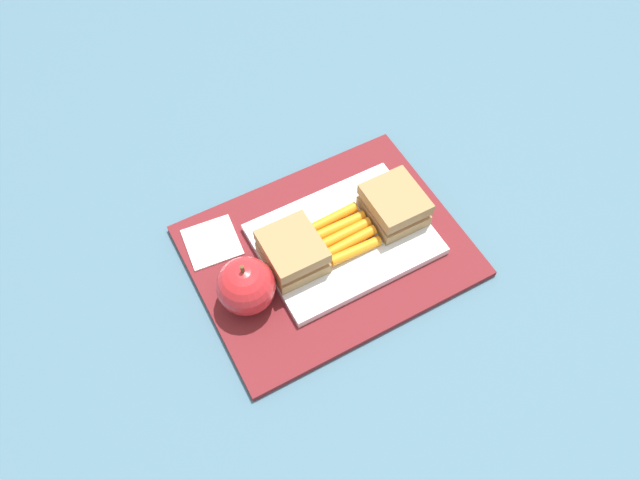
{
  "coord_description": "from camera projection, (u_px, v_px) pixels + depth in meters",
  "views": [
    {
      "loc": [
        0.22,
        0.39,
        0.73
      ],
      "look_at": [
        0.01,
        0.0,
        0.04
      ],
      "focal_mm": 34.97,
      "sensor_mm": 36.0,
      "label": 1
    }
  ],
  "objects": [
    {
      "name": "ground_plane",
      "position": [
        328.0,
        253.0,
        0.86
      ],
      "size": [
        2.4,
        2.4,
        0.0
      ],
      "primitive_type": "plane",
      "color": "#42667A"
    },
    {
      "name": "lunchbag_mat",
      "position": [
        328.0,
        251.0,
        0.85
      ],
      "size": [
        0.36,
        0.28,
        0.01
      ],
      "primitive_type": "cube",
      "color": "maroon",
      "rests_on": "ground_plane"
    },
    {
      "name": "food_tray",
      "position": [
        344.0,
        239.0,
        0.85
      ],
      "size": [
        0.23,
        0.17,
        0.01
      ],
      "primitive_type": "cube",
      "color": "white",
      "rests_on": "lunchbag_mat"
    },
    {
      "name": "sandwich_half_left",
      "position": [
        394.0,
        205.0,
        0.85
      ],
      "size": [
        0.07,
        0.08,
        0.04
      ],
      "color": "#9E7A4C",
      "rests_on": "food_tray"
    },
    {
      "name": "sandwich_half_right",
      "position": [
        293.0,
        252.0,
        0.81
      ],
      "size": [
        0.07,
        0.08,
        0.04
      ],
      "color": "#9E7A4C",
      "rests_on": "food_tray"
    },
    {
      "name": "carrot_sticks_bundle",
      "position": [
        345.0,
        234.0,
        0.84
      ],
      "size": [
        0.08,
        0.07,
        0.02
      ],
      "color": "orange",
      "rests_on": "food_tray"
    },
    {
      "name": "apple",
      "position": [
        246.0,
        286.0,
        0.78
      ],
      "size": [
        0.07,
        0.07,
        0.09
      ],
      "color": "red",
      "rests_on": "lunchbag_mat"
    },
    {
      "name": "paper_napkin",
      "position": [
        212.0,
        242.0,
        0.85
      ],
      "size": [
        0.08,
        0.08,
        0.0
      ],
      "primitive_type": "cube",
      "rotation": [
        0.0,
        0.0,
        -0.1
      ],
      "color": "white",
      "rests_on": "lunchbag_mat"
    }
  ]
}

